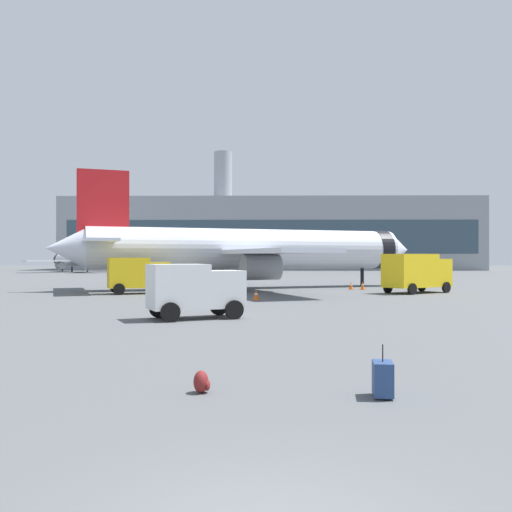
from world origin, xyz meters
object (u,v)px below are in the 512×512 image
Objects in this scene: airplane_taxiing at (77,260)px; service_truck at (138,274)px; cargo_van at (195,288)px; rolling_suitcase at (383,378)px; safety_cone_far at (351,285)px; traveller_backpack at (202,382)px; safety_cone_near at (363,285)px; airplane_at_gate at (248,250)px; safety_cone_mid at (256,295)px; fuel_truck at (417,271)px.

service_truck is at bearing -68.06° from airplane_taxiing.
rolling_suitcase is (5.79, -15.14, -1.06)m from cargo_van.
rolling_suitcase is (-5.41, -40.07, 0.03)m from safety_cone_far.
safety_cone_far is (18.05, 6.41, -1.25)m from service_truck.
rolling_suitcase reaches higher than traveller_backpack.
airplane_at_gate is at bearing 168.03° from safety_cone_near.
safety_cone_far reaches higher than traveller_backpack.
traveller_backpack is at bearing -70.34° from airplane_taxiing.
cargo_van reaches higher than safety_cone_mid.
airplane_at_gate is 48.31× the size of safety_cone_mid.
safety_cone_mid is at bearing -63.63° from airplane_taxiing.
safety_cone_near is (12.18, 24.41, -1.06)m from cargo_van.
cargo_van is at bearing -103.05° from safety_cone_mid.
safety_cone_mid is at bearing -148.91° from fuel_truck.
fuel_truck is 36.32m from rolling_suitcase.
safety_cone_far is 0.66× the size of rolling_suitcase.
traveller_backpack is (-3.81, 0.32, -0.16)m from rolling_suitcase.
service_truck is 6.71× the size of safety_cone_near.
airplane_at_gate reaches higher than safety_cone_near.
cargo_van reaches higher than rolling_suitcase.
cargo_van is 4.39× the size of rolling_suitcase.
airplane_at_gate is 72.00× the size of traveller_backpack.
fuel_truck is 8.66× the size of safety_cone_far.
airplane_at_gate is 42.06m from rolling_suitcase.
safety_cone_far is at bearing 76.94° from traveller_backpack.
safety_cone_far is at bearing 57.04° from safety_cone_mid.
service_truck is (-8.63, -8.08, -2.05)m from airplane_at_gate.
safety_cone_far is (-0.97, 0.53, -0.03)m from safety_cone_near.
airplane_taxiing is at bearing 111.94° from service_truck.
safety_cone_far is (8.44, 13.02, 0.00)m from safety_cone_mid.
fuel_truck reaches higher than cargo_van.
safety_cone_mid is at bearing -34.57° from service_truck.
rolling_suitcase is at bearing -69.05° from cargo_van.
safety_cone_mid is 15.52m from safety_cone_far.
safety_cone_far is (45.44, -61.61, -2.06)m from airplane_taxiing.
rolling_suitcase is at bearing -4.83° from traveller_backpack.
cargo_van is 14.99m from traveller_backpack.
airplane_taxiing is 27.83× the size of safety_cone_mid.
safety_cone_mid is (2.76, 11.91, -1.10)m from cargo_van.
airplane_at_gate is at bearing 43.11° from service_truck.
fuel_truck is at bearing 31.09° from safety_cone_mid.
rolling_suitcase is (40.03, -101.68, -2.03)m from airplane_taxiing.
traveller_backpack is (-9.22, -39.75, -0.13)m from safety_cone_far.
service_truck is at bearing -160.46° from safety_cone_far.
safety_cone_far is 1.51× the size of traveller_backpack.
airplane_taxiing reaches higher than cargo_van.
cargo_van is (6.84, -18.53, -0.16)m from service_truck.
safety_cone_near is at bearing 63.49° from cargo_van.
airplane_taxiing is 93.07m from cargo_van.
safety_cone_near is at bearing -28.38° from safety_cone_far.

